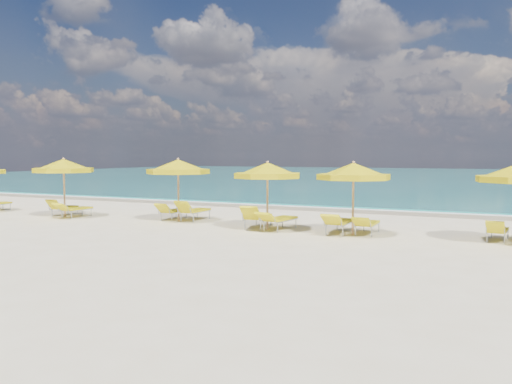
% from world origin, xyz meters
% --- Properties ---
extents(ground_plane, '(120.00, 120.00, 0.00)m').
position_xyz_m(ground_plane, '(0.00, 0.00, 0.00)').
color(ground_plane, beige).
extents(ocean, '(120.00, 80.00, 0.30)m').
position_xyz_m(ocean, '(0.00, 48.00, 0.00)').
color(ocean, '#157674').
rests_on(ocean, ground).
extents(wet_sand_band, '(120.00, 2.60, 0.01)m').
position_xyz_m(wet_sand_band, '(0.00, 7.40, 0.00)').
color(wet_sand_band, tan).
rests_on(wet_sand_band, ground).
extents(foam_line, '(120.00, 1.20, 0.03)m').
position_xyz_m(foam_line, '(0.00, 8.20, 0.00)').
color(foam_line, white).
rests_on(foam_line, ground).
extents(whitecap_near, '(14.00, 0.36, 0.05)m').
position_xyz_m(whitecap_near, '(-6.00, 17.00, 0.00)').
color(whitecap_near, white).
rests_on(whitecap_near, ground).
extents(whitecap_far, '(18.00, 0.30, 0.05)m').
position_xyz_m(whitecap_far, '(8.00, 24.00, 0.00)').
color(whitecap_far, white).
rests_on(whitecap_far, ground).
extents(umbrella_2, '(3.05, 3.05, 2.56)m').
position_xyz_m(umbrella_2, '(-8.15, -0.48, 2.18)').
color(umbrella_2, tan).
rests_on(umbrella_2, ground).
extents(umbrella_3, '(3.10, 3.10, 2.55)m').
position_xyz_m(umbrella_3, '(-2.92, 0.39, 2.18)').
color(umbrella_3, tan).
rests_on(umbrella_3, ground).
extents(umbrella_4, '(2.60, 2.60, 2.46)m').
position_xyz_m(umbrella_4, '(1.26, -0.26, 2.10)').
color(umbrella_4, tan).
rests_on(umbrella_4, ground).
extents(umbrella_5, '(3.21, 3.21, 2.46)m').
position_xyz_m(umbrella_5, '(4.30, -0.15, 2.10)').
color(umbrella_5, tan).
rests_on(umbrella_5, ground).
extents(lounger_2_left, '(0.80, 1.67, 0.79)m').
position_xyz_m(lounger_2_left, '(-8.68, 0.01, 0.21)').
color(lounger_2_left, '#A5A8AD').
rests_on(lounger_2_left, ground).
extents(lounger_2_right, '(0.60, 1.79, 0.71)m').
position_xyz_m(lounger_2_right, '(-7.67, -0.32, 0.21)').
color(lounger_2_right, '#A5A8AD').
rests_on(lounger_2_right, ground).
extents(lounger_3_left, '(0.63, 1.73, 0.76)m').
position_xyz_m(lounger_3_left, '(-3.46, 0.81, 0.21)').
color(lounger_3_left, '#A5A8AD').
rests_on(lounger_3_left, ground).
extents(lounger_3_right, '(0.67, 1.88, 0.91)m').
position_xyz_m(lounger_3_right, '(-2.47, 0.91, 0.24)').
color(lounger_3_right, '#A5A8AD').
rests_on(lounger_3_right, ground).
extents(lounger_4_left, '(0.87, 1.99, 0.93)m').
position_xyz_m(lounger_4_left, '(0.74, 0.06, 0.24)').
color(lounger_4_left, '#A5A8AD').
rests_on(lounger_4_left, ground).
extents(lounger_4_right, '(0.95, 2.02, 0.76)m').
position_xyz_m(lounger_4_right, '(1.64, -0.07, 0.23)').
color(lounger_4_right, '#A5A8AD').
rests_on(lounger_4_right, ground).
extents(lounger_5_left, '(0.69, 1.97, 0.80)m').
position_xyz_m(lounger_5_left, '(3.79, 0.06, 0.23)').
color(lounger_5_left, '#A5A8AD').
rests_on(lounger_5_left, ground).
extents(lounger_5_right, '(0.62, 1.79, 0.71)m').
position_xyz_m(lounger_5_right, '(4.68, 0.28, 0.21)').
color(lounger_5_right, '#A5A8AD').
rests_on(lounger_5_right, ground).
extents(lounger_6_left, '(0.72, 1.62, 0.74)m').
position_xyz_m(lounger_6_left, '(8.65, 0.63, 0.20)').
color(lounger_6_left, '#A5A8AD').
rests_on(lounger_6_left, ground).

